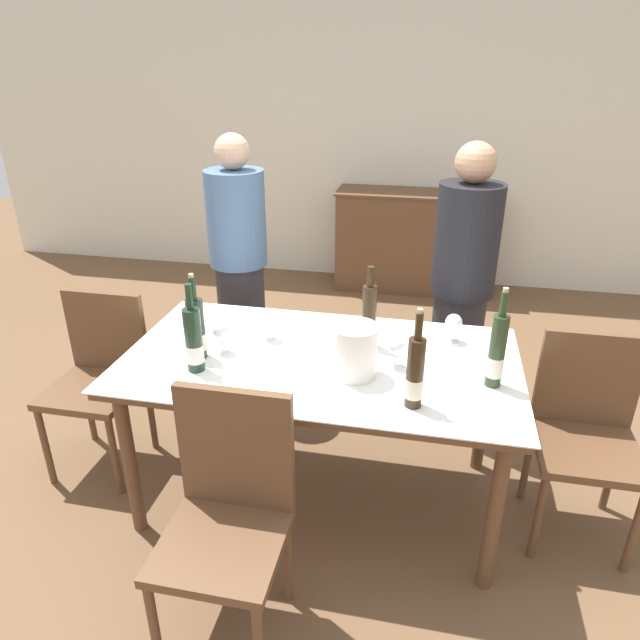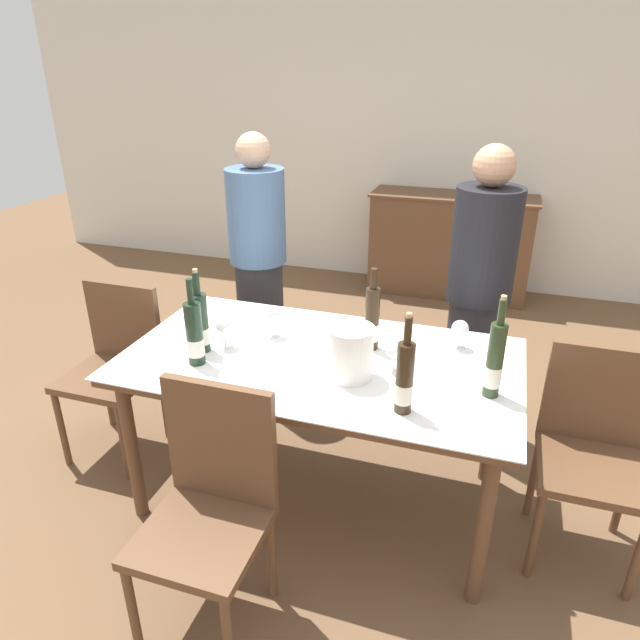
% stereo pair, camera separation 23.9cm
% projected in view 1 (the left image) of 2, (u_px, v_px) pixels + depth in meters
% --- Properties ---
extents(ground_plane, '(12.00, 12.00, 0.00)m').
position_uv_depth(ground_plane, '(320.00, 494.00, 2.79)').
color(ground_plane, brown).
extents(back_wall, '(8.00, 0.10, 2.80)m').
position_uv_depth(back_wall, '(393.00, 125.00, 5.01)').
color(back_wall, silver).
rests_on(back_wall, ground_plane).
extents(sideboard_cabinet, '(1.40, 0.46, 0.89)m').
position_uv_depth(sideboard_cabinet, '(414.00, 241.00, 5.11)').
color(sideboard_cabinet, brown).
rests_on(sideboard_cabinet, ground_plane).
extents(dining_table, '(1.70, 0.94, 0.76)m').
position_uv_depth(dining_table, '(320.00, 372.00, 2.50)').
color(dining_table, brown).
rests_on(dining_table, ground_plane).
extents(ice_bucket, '(0.19, 0.19, 0.22)m').
position_uv_depth(ice_bucket, '(355.00, 350.00, 2.29)').
color(ice_bucket, white).
rests_on(ice_bucket, dining_table).
extents(wine_bottle_0, '(0.07, 0.07, 0.38)m').
position_uv_depth(wine_bottle_0, '(194.00, 341.00, 2.32)').
color(wine_bottle_0, '#1E3323').
rests_on(wine_bottle_0, dining_table).
extents(wine_bottle_1, '(0.07, 0.07, 0.39)m').
position_uv_depth(wine_bottle_1, '(415.00, 374.00, 2.08)').
color(wine_bottle_1, '#332314').
rests_on(wine_bottle_1, dining_table).
extents(wine_bottle_2, '(0.06, 0.06, 0.38)m').
position_uv_depth(wine_bottle_2, '(369.00, 317.00, 2.52)').
color(wine_bottle_2, '#332314').
rests_on(wine_bottle_2, dining_table).
extents(wine_bottle_3, '(0.06, 0.06, 0.41)m').
position_uv_depth(wine_bottle_3, '(497.00, 352.00, 2.20)').
color(wine_bottle_3, '#28381E').
rests_on(wine_bottle_3, dining_table).
extents(wine_bottle_4, '(0.08, 0.08, 0.38)m').
position_uv_depth(wine_bottle_4, '(196.00, 330.00, 2.43)').
color(wine_bottle_4, '#1E3323').
rests_on(wine_bottle_4, dining_table).
extents(wine_glass_0, '(0.08, 0.08, 0.14)m').
position_uv_depth(wine_glass_0, '(396.00, 347.00, 2.36)').
color(wine_glass_0, white).
rests_on(wine_glass_0, dining_table).
extents(wine_glass_1, '(0.07, 0.07, 0.14)m').
position_uv_depth(wine_glass_1, '(221.00, 331.00, 2.48)').
color(wine_glass_1, white).
rests_on(wine_glass_1, dining_table).
extents(wine_glass_2, '(0.08, 0.08, 0.13)m').
position_uv_depth(wine_glass_2, '(454.00, 323.00, 2.58)').
color(wine_glass_2, white).
rests_on(wine_glass_2, dining_table).
extents(wine_glass_3, '(0.08, 0.08, 0.15)m').
position_uv_depth(wine_glass_3, '(267.00, 317.00, 2.59)').
color(wine_glass_3, white).
rests_on(wine_glass_3, dining_table).
extents(chair_near_front, '(0.42, 0.42, 0.93)m').
position_uv_depth(chair_near_front, '(229.00, 505.00, 1.98)').
color(chair_near_front, brown).
rests_on(chair_near_front, ground_plane).
extents(chair_right_end, '(0.42, 0.42, 0.90)m').
position_uv_depth(chair_right_end, '(586.00, 424.00, 2.43)').
color(chair_right_end, brown).
rests_on(chair_right_end, ground_plane).
extents(chair_left_end, '(0.42, 0.42, 0.90)m').
position_uv_depth(chair_left_end, '(100.00, 369.00, 2.86)').
color(chair_left_end, brown).
rests_on(chair_left_end, ground_plane).
extents(person_host, '(0.33, 0.33, 1.59)m').
position_uv_depth(person_host, '(240.00, 275.00, 3.32)').
color(person_host, '#2D2D33').
rests_on(person_host, ground_plane).
extents(person_guest_left, '(0.33, 0.33, 1.58)m').
position_uv_depth(person_guest_left, '(461.00, 295.00, 3.04)').
color(person_guest_left, '#2D2D33').
rests_on(person_guest_left, ground_plane).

